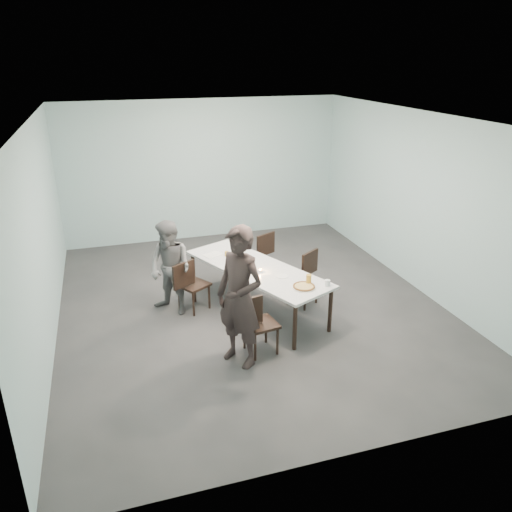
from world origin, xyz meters
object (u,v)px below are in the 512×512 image
object	(u,v)px
diner_near	(240,297)
beer_glass	(309,279)
chair_far_right	(261,255)
amber_tumbler	(227,254)
pizza	(304,287)
chair_near_right	(306,274)
water_tumbler	(327,283)
chair_near_left	(256,321)
tealight	(260,271)
side_plate	(282,276)
table	(257,271)
chair_far_left	(190,282)
diner_far	(170,268)

from	to	relation	value
diner_near	beer_glass	distance (m)	1.28
chair_far_right	beer_glass	bearing A→B (deg)	67.16
chair_far_right	amber_tumbler	xyz separation A→B (m)	(-0.76, -0.48, 0.29)
pizza	beer_glass	xyz separation A→B (m)	(0.11, 0.09, 0.06)
chair_near_right	water_tumbler	bearing A→B (deg)	52.16
chair_far_right	diner_near	distance (m)	2.65
water_tumbler	pizza	bearing A→B (deg)	173.58
chair_near_left	diner_near	bearing A→B (deg)	-162.24
pizza	water_tumbler	world-z (taller)	water_tumbler
diner_near	amber_tumbler	distance (m)	1.93
chair_far_right	diner_near	bearing A→B (deg)	39.74
beer_glass	tealight	distance (m)	0.82
diner_near	amber_tumbler	bearing A→B (deg)	135.97
side_plate	beer_glass	xyz separation A→B (m)	(0.28, -0.36, 0.07)
table	pizza	xyz separation A→B (m)	(0.43, -0.90, 0.08)
chair_near_right	amber_tumbler	distance (m)	1.34
diner_near	pizza	xyz separation A→B (m)	(1.06, 0.41, -0.19)
diner_near	water_tumbler	xyz separation A→B (m)	(1.41, 0.37, -0.16)
beer_glass	amber_tumbler	xyz separation A→B (m)	(-0.87, 1.40, -0.03)
diner_near	beer_glass	xyz separation A→B (m)	(1.17, 0.50, -0.13)
chair_far_left	chair_far_right	size ratio (longest dim) A/B	1.00
table	diner_far	distance (m)	1.34
diner_near	beer_glass	bearing A→B (deg)	78.19
diner_near	chair_far_left	bearing A→B (deg)	158.43
diner_near	pizza	world-z (taller)	diner_near
diner_far	beer_glass	bearing A→B (deg)	16.15
table	beer_glass	bearing A→B (deg)	-56.45
table	chair_far_left	distance (m)	1.08
tealight	amber_tumbler	xyz separation A→B (m)	(-0.33, 0.78, 0.02)
beer_glass	tealight	size ratio (longest dim) A/B	2.68
amber_tumbler	side_plate	bearing A→B (deg)	-60.22
diner_far	pizza	distance (m)	2.13
chair_far_right	diner_far	size ratio (longest dim) A/B	0.58
table	chair_near_left	distance (m)	1.26
chair_far_right	diner_near	xyz separation A→B (m)	(-1.06, -2.38, 0.45)
pizza	side_plate	size ratio (longest dim) A/B	1.89
chair_far_left	beer_glass	xyz separation A→B (m)	(1.55, -1.10, 0.32)
chair_near_left	chair_far_left	distance (m)	1.61
diner_far	beer_glass	size ratio (longest dim) A/B	10.08
amber_tumbler	pizza	bearing A→B (deg)	-63.03
table	side_plate	size ratio (longest dim) A/B	15.23
chair_far_left	water_tumbler	xyz separation A→B (m)	(1.79, -1.23, 0.29)
side_plate	pizza	bearing A→B (deg)	-70.00
water_tumbler	diner_near	bearing A→B (deg)	-165.21
chair_near_left	chair_far_right	size ratio (longest dim) A/B	1.00
diner_near	water_tumbler	distance (m)	1.47
diner_near	diner_far	bearing A→B (deg)	166.74
diner_near	diner_far	world-z (taller)	diner_near
diner_near	chair_near_left	bearing A→B (deg)	82.02
diner_far	amber_tumbler	world-z (taller)	diner_far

